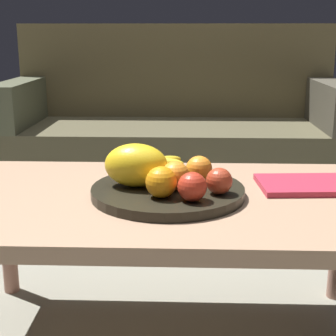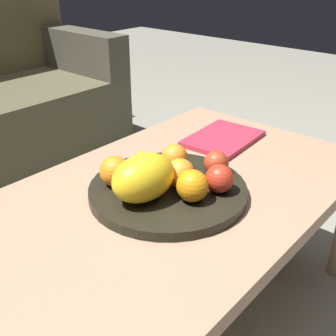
{
  "view_description": "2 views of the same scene",
  "coord_description": "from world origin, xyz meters",
  "px_view_note": "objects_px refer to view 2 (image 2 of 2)",
  "views": [
    {
      "loc": [
        0.05,
        -1.26,
        0.86
      ],
      "look_at": [
        0.0,
        -0.01,
        0.52
      ],
      "focal_mm": 54.4,
      "sensor_mm": 36.0,
      "label": 1
    },
    {
      "loc": [
        -0.68,
        -0.6,
        0.99
      ],
      "look_at": [
        0.0,
        -0.01,
        0.52
      ],
      "focal_mm": 44.55,
      "sensor_mm": 36.0,
      "label": 2
    }
  ],
  "objects_px": {
    "fruit_bowl": "(168,190)",
    "orange_back": "(115,171)",
    "coffee_table": "(165,209)",
    "orange_left": "(192,186)",
    "apple_front": "(216,163)",
    "orange_front": "(174,157)",
    "magazine": "(223,138)",
    "apple_left": "(219,179)",
    "banana_bunch": "(140,172)",
    "melon_large_front": "(144,178)",
    "orange_right": "(180,173)"
  },
  "relations": [
    {
      "from": "fruit_bowl",
      "to": "apple_left",
      "type": "xyz_separation_m",
      "value": [
        0.06,
        -0.11,
        0.05
      ]
    },
    {
      "from": "orange_left",
      "to": "banana_bunch",
      "type": "distance_m",
      "value": 0.16
    },
    {
      "from": "apple_left",
      "to": "banana_bunch",
      "type": "height_order",
      "value": "apple_left"
    },
    {
      "from": "orange_right",
      "to": "apple_front",
      "type": "relative_size",
      "value": 1.11
    },
    {
      "from": "orange_left",
      "to": "orange_back",
      "type": "distance_m",
      "value": 0.2
    },
    {
      "from": "apple_front",
      "to": "orange_back",
      "type": "bearing_deg",
      "value": 142.99
    },
    {
      "from": "coffee_table",
      "to": "melon_large_front",
      "type": "distance_m",
      "value": 0.15
    },
    {
      "from": "coffee_table",
      "to": "orange_right",
      "type": "xyz_separation_m",
      "value": [
        0.02,
        -0.03,
        0.11
      ]
    },
    {
      "from": "orange_right",
      "to": "apple_front",
      "type": "bearing_deg",
      "value": -16.01
    },
    {
      "from": "magazine",
      "to": "orange_left",
      "type": "bearing_deg",
      "value": -159.63
    },
    {
      "from": "orange_back",
      "to": "apple_front",
      "type": "height_order",
      "value": "orange_back"
    },
    {
      "from": "apple_front",
      "to": "banana_bunch",
      "type": "bearing_deg",
      "value": 142.01
    },
    {
      "from": "fruit_bowl",
      "to": "melon_large_front",
      "type": "bearing_deg",
      "value": 177.66
    },
    {
      "from": "orange_back",
      "to": "magazine",
      "type": "bearing_deg",
      "value": -1.94
    },
    {
      "from": "orange_back",
      "to": "apple_front",
      "type": "relative_size",
      "value": 1.15
    },
    {
      "from": "orange_front",
      "to": "apple_left",
      "type": "relative_size",
      "value": 1.01
    },
    {
      "from": "orange_front",
      "to": "apple_front",
      "type": "bearing_deg",
      "value": -65.28
    },
    {
      "from": "orange_right",
      "to": "banana_bunch",
      "type": "distance_m",
      "value": 0.1
    },
    {
      "from": "fruit_bowl",
      "to": "orange_back",
      "type": "bearing_deg",
      "value": 128.37
    },
    {
      "from": "melon_large_front",
      "to": "orange_right",
      "type": "xyz_separation_m",
      "value": [
        0.1,
        -0.03,
        -0.02
      ]
    },
    {
      "from": "fruit_bowl",
      "to": "orange_back",
      "type": "distance_m",
      "value": 0.14
    },
    {
      "from": "orange_right",
      "to": "banana_bunch",
      "type": "height_order",
      "value": "orange_right"
    },
    {
      "from": "orange_left",
      "to": "orange_right",
      "type": "bearing_deg",
      "value": 63.22
    },
    {
      "from": "orange_right",
      "to": "orange_front",
      "type": "bearing_deg",
      "value": 48.8
    },
    {
      "from": "apple_front",
      "to": "orange_front",
      "type": "bearing_deg",
      "value": 114.72
    },
    {
      "from": "fruit_bowl",
      "to": "banana_bunch",
      "type": "height_order",
      "value": "banana_bunch"
    },
    {
      "from": "fruit_bowl",
      "to": "banana_bunch",
      "type": "xyz_separation_m",
      "value": [
        -0.03,
        0.07,
        0.04
      ]
    },
    {
      "from": "orange_front",
      "to": "orange_back",
      "type": "bearing_deg",
      "value": 161.07
    },
    {
      "from": "coffee_table",
      "to": "melon_large_front",
      "type": "height_order",
      "value": "melon_large_front"
    },
    {
      "from": "banana_bunch",
      "to": "orange_front",
      "type": "bearing_deg",
      "value": -10.83
    },
    {
      "from": "apple_left",
      "to": "orange_front",
      "type": "bearing_deg",
      "value": 82.92
    },
    {
      "from": "banana_bunch",
      "to": "magazine",
      "type": "height_order",
      "value": "banana_bunch"
    },
    {
      "from": "melon_large_front",
      "to": "magazine",
      "type": "height_order",
      "value": "melon_large_front"
    },
    {
      "from": "apple_front",
      "to": "banana_bunch",
      "type": "height_order",
      "value": "apple_front"
    },
    {
      "from": "fruit_bowl",
      "to": "magazine",
      "type": "height_order",
      "value": "fruit_bowl"
    },
    {
      "from": "apple_left",
      "to": "fruit_bowl",
      "type": "bearing_deg",
      "value": 118.78
    },
    {
      "from": "orange_left",
      "to": "melon_large_front",
      "type": "bearing_deg",
      "value": 127.41
    },
    {
      "from": "fruit_bowl",
      "to": "coffee_table",
      "type": "bearing_deg",
      "value": 92.69
    },
    {
      "from": "fruit_bowl",
      "to": "orange_left",
      "type": "height_order",
      "value": "orange_left"
    },
    {
      "from": "orange_back",
      "to": "apple_front",
      "type": "bearing_deg",
      "value": -37.01
    },
    {
      "from": "magazine",
      "to": "apple_front",
      "type": "bearing_deg",
      "value": -153.81
    },
    {
      "from": "coffee_table",
      "to": "apple_left",
      "type": "bearing_deg",
      "value": -62.86
    },
    {
      "from": "orange_front",
      "to": "magazine",
      "type": "bearing_deg",
      "value": 7.83
    },
    {
      "from": "coffee_table",
      "to": "orange_front",
      "type": "height_order",
      "value": "orange_front"
    },
    {
      "from": "banana_bunch",
      "to": "apple_left",
      "type": "bearing_deg",
      "value": -63.09
    },
    {
      "from": "coffee_table",
      "to": "orange_left",
      "type": "relative_size",
      "value": 15.42
    },
    {
      "from": "magazine",
      "to": "fruit_bowl",
      "type": "bearing_deg",
      "value": -170.69
    },
    {
      "from": "fruit_bowl",
      "to": "melon_large_front",
      "type": "height_order",
      "value": "melon_large_front"
    },
    {
      "from": "orange_front",
      "to": "orange_left",
      "type": "relative_size",
      "value": 0.93
    },
    {
      "from": "orange_front",
      "to": "orange_left",
      "type": "bearing_deg",
      "value": -125.01
    }
  ]
}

